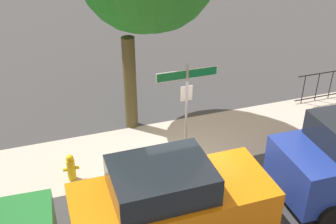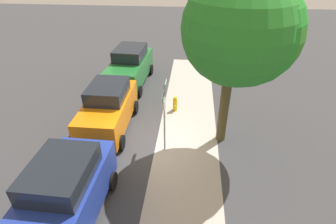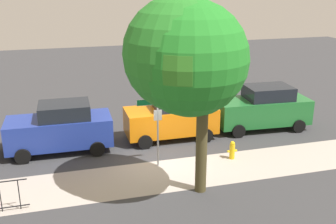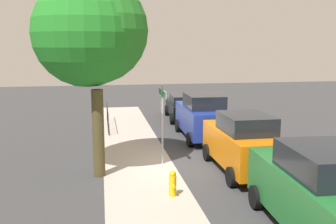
% 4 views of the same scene
% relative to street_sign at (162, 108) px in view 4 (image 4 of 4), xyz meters
% --- Properties ---
extents(ground_plane, '(60.00, 60.00, 0.00)m').
position_rel_street_sign_xyz_m(ground_plane, '(-0.26, -0.40, -2.13)').
color(ground_plane, '#38383A').
extents(sidewalk_strip, '(24.00, 2.60, 0.00)m').
position_rel_street_sign_xyz_m(sidewalk_strip, '(1.74, 0.90, -2.13)').
color(sidewalk_strip, '#AFA399').
rests_on(sidewalk_strip, ground_plane).
extents(street_sign, '(1.63, 0.07, 2.96)m').
position_rel_street_sign_xyz_m(street_sign, '(0.00, 0.00, 0.00)').
color(street_sign, '#9EA0A5').
rests_on(street_sign, ground_plane).
extents(shade_tree, '(3.86, 3.92, 6.74)m').
position_rel_street_sign_xyz_m(shade_tree, '(-0.28, 2.57, 2.70)').
color(shade_tree, '#484024').
rests_on(shade_tree, ground_plane).
extents(car_green, '(4.67, 2.25, 2.16)m').
position_rel_street_sign_xyz_m(car_green, '(-6.04, -2.70, -1.06)').
color(car_green, '#1E692C').
rests_on(car_green, ground_plane).
extents(car_orange, '(4.20, 1.99, 2.08)m').
position_rel_street_sign_xyz_m(car_orange, '(-1.34, -2.65, -1.10)').
color(car_orange, orange).
rests_on(car_orange, ground_plane).
extents(car_blue, '(4.43, 2.14, 2.15)m').
position_rel_street_sign_xyz_m(car_blue, '(3.66, -2.53, -1.06)').
color(car_blue, navy).
rests_on(car_blue, ground_plane).
extents(car_black, '(4.29, 2.29, 1.50)m').
position_rel_street_sign_xyz_m(car_black, '(8.47, -2.71, -1.34)').
color(car_black, black).
rests_on(car_black, ground_plane).
extents(iron_fence, '(4.54, 0.04, 1.07)m').
position_rel_street_sign_xyz_m(iron_fence, '(7.09, 1.90, -1.56)').
color(iron_fence, black).
rests_on(iron_fence, ground_plane).
extents(fire_hydrant, '(0.42, 0.22, 0.78)m').
position_rel_street_sign_xyz_m(fire_hydrant, '(-3.12, 0.20, -1.74)').
color(fire_hydrant, yellow).
rests_on(fire_hydrant, ground_plane).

